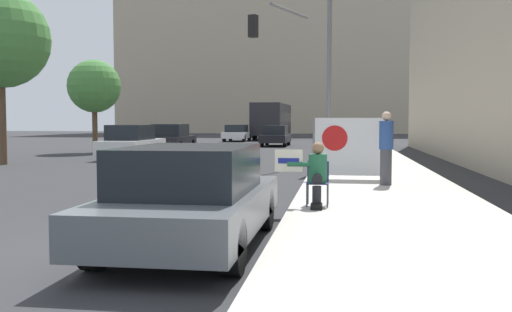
{
  "coord_description": "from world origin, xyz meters",
  "views": [
    {
      "loc": [
        2.74,
        -7.28,
        1.73
      ],
      "look_at": [
        0.99,
        4.6,
        0.98
      ],
      "focal_mm": 40.0,
      "sensor_mm": 36.0,
      "label": 1
    }
  ],
  "objects_px": {
    "jogger_on_sidewalk": "(386,147)",
    "car_on_road_nearest": "(132,142)",
    "protest_banner": "(351,147)",
    "street_tree_midblock": "(94,87)",
    "city_bus_on_road": "(272,119)",
    "street_tree_near_curb": "(0,39)",
    "car_on_road_far_lane": "(237,133)",
    "seated_protester": "(316,172)",
    "parked_car_curbside": "(192,197)",
    "traffic_light_pole": "(300,54)",
    "car_on_road_midblock": "(171,138)",
    "car_on_road_distant": "(276,136)"
  },
  "relations": [
    {
      "from": "protest_banner",
      "to": "street_tree_near_curb",
      "type": "bearing_deg",
      "value": 158.16
    },
    {
      "from": "protest_banner",
      "to": "car_on_road_far_lane",
      "type": "relative_size",
      "value": 0.47
    },
    {
      "from": "car_on_road_distant",
      "to": "street_tree_near_curb",
      "type": "xyz_separation_m",
      "value": [
        -8.78,
        -17.66,
        4.17
      ]
    },
    {
      "from": "car_on_road_midblock",
      "to": "car_on_road_far_lane",
      "type": "distance_m",
      "value": 15.99
    },
    {
      "from": "traffic_light_pole",
      "to": "car_on_road_far_lane",
      "type": "bearing_deg",
      "value": 105.23
    },
    {
      "from": "car_on_road_far_lane",
      "to": "car_on_road_nearest",
      "type": "bearing_deg",
      "value": -92.19
    },
    {
      "from": "protest_banner",
      "to": "street_tree_midblock",
      "type": "bearing_deg",
      "value": 133.89
    },
    {
      "from": "protest_banner",
      "to": "city_bus_on_road",
      "type": "xyz_separation_m",
      "value": [
        -6.56,
        37.74,
        0.84
      ]
    },
    {
      "from": "parked_car_curbside",
      "to": "street_tree_near_curb",
      "type": "distance_m",
      "value": 17.72
    },
    {
      "from": "city_bus_on_road",
      "to": "street_tree_near_curb",
      "type": "xyz_separation_m",
      "value": [
        -6.8,
        -32.38,
        3.0
      ]
    },
    {
      "from": "car_on_road_distant",
      "to": "car_on_road_far_lane",
      "type": "bearing_deg",
      "value": 116.57
    },
    {
      "from": "car_on_road_midblock",
      "to": "car_on_road_far_lane",
      "type": "relative_size",
      "value": 0.94
    },
    {
      "from": "traffic_light_pole",
      "to": "car_on_road_nearest",
      "type": "xyz_separation_m",
      "value": [
        -7.84,
        3.68,
        -3.38
      ]
    },
    {
      "from": "seated_protester",
      "to": "car_on_road_nearest",
      "type": "distance_m",
      "value": 16.8
    },
    {
      "from": "car_on_road_nearest",
      "to": "car_on_road_distant",
      "type": "height_order",
      "value": "car_on_road_nearest"
    },
    {
      "from": "street_tree_near_curb",
      "to": "street_tree_midblock",
      "type": "relative_size",
      "value": 1.36
    },
    {
      "from": "traffic_light_pole",
      "to": "car_on_road_nearest",
      "type": "bearing_deg",
      "value": 154.87
    },
    {
      "from": "city_bus_on_road",
      "to": "car_on_road_nearest",
      "type": "bearing_deg",
      "value": -96.11
    },
    {
      "from": "traffic_light_pole",
      "to": "car_on_road_midblock",
      "type": "distance_m",
      "value": 12.93
    },
    {
      "from": "car_on_road_midblock",
      "to": "protest_banner",
      "type": "bearing_deg",
      "value": -58.09
    },
    {
      "from": "seated_protester",
      "to": "jogger_on_sidewalk",
      "type": "bearing_deg",
      "value": 58.48
    },
    {
      "from": "jogger_on_sidewalk",
      "to": "traffic_light_pole",
      "type": "bearing_deg",
      "value": -99.56
    },
    {
      "from": "parked_car_curbside",
      "to": "car_on_road_far_lane",
      "type": "xyz_separation_m",
      "value": [
        -6.49,
        39.18,
        -0.0
      ]
    },
    {
      "from": "parked_car_curbside",
      "to": "car_on_road_distant",
      "type": "bearing_deg",
      "value": 94.29
    },
    {
      "from": "jogger_on_sidewalk",
      "to": "traffic_light_pole",
      "type": "distance_m",
      "value": 7.97
    },
    {
      "from": "jogger_on_sidewalk",
      "to": "car_on_road_far_lane",
      "type": "height_order",
      "value": "jogger_on_sidewalk"
    },
    {
      "from": "car_on_road_midblock",
      "to": "car_on_road_distant",
      "type": "xyz_separation_m",
      "value": [
        5.01,
        7.61,
        -0.06
      ]
    },
    {
      "from": "traffic_light_pole",
      "to": "car_on_road_midblock",
      "type": "relative_size",
      "value": 1.42
    },
    {
      "from": "car_on_road_nearest",
      "to": "street_tree_near_curb",
      "type": "bearing_deg",
      "value": -133.23
    },
    {
      "from": "protest_banner",
      "to": "city_bus_on_road",
      "type": "bearing_deg",
      "value": 99.87
    },
    {
      "from": "car_on_road_far_lane",
      "to": "street_tree_midblock",
      "type": "relative_size",
      "value": 0.88
    },
    {
      "from": "protest_banner",
      "to": "street_tree_near_curb",
      "type": "xyz_separation_m",
      "value": [
        -13.36,
        5.36,
        3.84
      ]
    },
    {
      "from": "car_on_road_distant",
      "to": "street_tree_near_curb",
      "type": "bearing_deg",
      "value": -116.44
    },
    {
      "from": "protest_banner",
      "to": "car_on_road_nearest",
      "type": "distance_m",
      "value": 13.41
    },
    {
      "from": "jogger_on_sidewalk",
      "to": "car_on_road_far_lane",
      "type": "relative_size",
      "value": 0.41
    },
    {
      "from": "jogger_on_sidewalk",
      "to": "car_on_road_nearest",
      "type": "relative_size",
      "value": 0.41
    },
    {
      "from": "city_bus_on_road",
      "to": "street_tree_near_curb",
      "type": "height_order",
      "value": "street_tree_near_curb"
    },
    {
      "from": "parked_car_curbside",
      "to": "car_on_road_nearest",
      "type": "relative_size",
      "value": 1.02
    },
    {
      "from": "car_on_road_midblock",
      "to": "parked_car_curbside",
      "type": "bearing_deg",
      "value": -72.5
    },
    {
      "from": "car_on_road_nearest",
      "to": "car_on_road_far_lane",
      "type": "distance_m",
      "value": 22.03
    },
    {
      "from": "car_on_road_nearest",
      "to": "street_tree_near_curb",
      "type": "distance_m",
      "value": 6.86
    },
    {
      "from": "parked_car_curbside",
      "to": "city_bus_on_road",
      "type": "distance_m",
      "value": 45.77
    },
    {
      "from": "car_on_road_midblock",
      "to": "city_bus_on_road",
      "type": "xyz_separation_m",
      "value": [
        3.03,
        22.34,
        1.11
      ]
    },
    {
      "from": "parked_car_curbside",
      "to": "city_bus_on_road",
      "type": "bearing_deg",
      "value": 95.38
    },
    {
      "from": "seated_protester",
      "to": "parked_car_curbside",
      "type": "height_order",
      "value": "parked_car_curbside"
    },
    {
      "from": "parked_car_curbside",
      "to": "car_on_road_distant",
      "type": "height_order",
      "value": "same"
    },
    {
      "from": "seated_protester",
      "to": "city_bus_on_road",
      "type": "xyz_separation_m",
      "value": [
        -5.85,
        42.64,
        1.08
      ]
    },
    {
      "from": "parked_car_curbside",
      "to": "city_bus_on_road",
      "type": "height_order",
      "value": "city_bus_on_road"
    },
    {
      "from": "parked_car_curbside",
      "to": "car_on_road_far_lane",
      "type": "relative_size",
      "value": 1.0
    },
    {
      "from": "seated_protester",
      "to": "car_on_road_nearest",
      "type": "bearing_deg",
      "value": 113.03
    }
  ]
}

